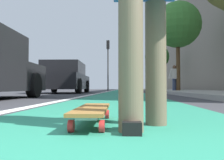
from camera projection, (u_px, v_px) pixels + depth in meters
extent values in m
plane|color=#38383D|center=(123.00, 94.00, 10.38)|extent=(80.00, 80.00, 0.00)
cube|color=#288466|center=(124.00, 90.00, 24.35)|extent=(56.00, 2.01, 0.00)
cube|color=silver|center=(111.00, 91.00, 20.42)|extent=(52.00, 0.16, 0.01)
cube|color=#9E9B93|center=(169.00, 90.00, 18.17)|extent=(52.00, 3.20, 0.11)
cube|color=gray|center=(192.00, 39.00, 22.17)|extent=(40.00, 1.20, 9.67)
cylinder|color=red|center=(86.00, 114.00, 1.91)|extent=(0.07, 0.03, 0.07)
cylinder|color=red|center=(107.00, 114.00, 1.91)|extent=(0.07, 0.03, 0.07)
cylinder|color=red|center=(71.00, 126.00, 1.31)|extent=(0.07, 0.03, 0.07)
cylinder|color=red|center=(102.00, 126.00, 1.31)|extent=(0.07, 0.03, 0.07)
cube|color=silver|center=(97.00, 108.00, 1.91)|extent=(0.06, 0.12, 0.02)
cube|color=silver|center=(87.00, 118.00, 1.31)|extent=(0.06, 0.12, 0.02)
cube|color=olive|center=(92.00, 109.00, 1.61)|extent=(0.85, 0.22, 0.02)
cylinder|color=brown|center=(131.00, 59.00, 1.34)|extent=(0.14, 0.14, 0.82)
cylinder|color=brown|center=(156.00, 63.00, 1.59)|extent=(0.14, 0.14, 0.82)
cube|color=black|center=(131.00, 126.00, 1.33)|extent=(0.26, 0.11, 0.07)
cylinder|color=black|center=(34.00, 85.00, 6.13)|extent=(0.64, 0.24, 0.63)
cube|color=black|center=(65.00, 82.00, 11.75)|extent=(4.49, 2.03, 0.70)
cube|color=black|center=(64.00, 69.00, 11.62)|extent=(2.49, 1.82, 0.60)
cube|color=#4C606B|center=(69.00, 70.00, 12.83)|extent=(0.09, 1.66, 0.51)
cylinder|color=black|center=(54.00, 86.00, 13.13)|extent=(0.67, 0.24, 0.67)
cylinder|color=black|center=(87.00, 86.00, 13.09)|extent=(0.67, 0.24, 0.67)
cylinder|color=black|center=(38.00, 86.00, 10.39)|extent=(0.67, 0.24, 0.67)
cylinder|color=black|center=(78.00, 86.00, 10.35)|extent=(0.67, 0.24, 0.67)
cylinder|color=#2D2D2D|center=(108.00, 70.00, 22.60)|extent=(0.12, 0.12, 3.97)
cube|color=black|center=(108.00, 45.00, 22.68)|extent=(0.24, 0.28, 0.80)
sphere|color=#360606|center=(108.00, 42.00, 22.81)|extent=(0.16, 0.16, 0.16)
sphere|color=gold|center=(108.00, 45.00, 22.81)|extent=(0.16, 0.16, 0.16)
sphere|color=black|center=(108.00, 48.00, 22.80)|extent=(0.16, 0.16, 0.16)
cylinder|color=brown|center=(178.00, 66.00, 13.21)|extent=(0.22, 0.22, 2.88)
sphere|color=#3D7F33|center=(178.00, 25.00, 13.29)|extent=(2.58, 2.58, 2.58)
cylinder|color=brown|center=(157.00, 78.00, 21.92)|extent=(0.23, 0.23, 2.35)
sphere|color=#2D6B28|center=(157.00, 57.00, 21.99)|extent=(2.23, 2.23, 2.23)
cylinder|color=#384260|center=(176.00, 86.00, 13.35)|extent=(0.13, 0.13, 0.76)
cylinder|color=#384260|center=(174.00, 86.00, 13.12)|extent=(0.13, 0.13, 0.76)
cube|color=black|center=(176.00, 92.00, 13.34)|extent=(0.24, 0.09, 0.06)
cube|color=silver|center=(174.00, 74.00, 13.27)|extent=(0.22, 0.37, 0.56)
cylinder|color=silver|center=(178.00, 74.00, 13.26)|extent=(0.08, 0.22, 0.56)
cylinder|color=silver|center=(170.00, 74.00, 13.28)|extent=(0.08, 0.22, 0.56)
sphere|color=brown|center=(174.00, 67.00, 13.28)|extent=(0.20, 0.20, 0.20)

